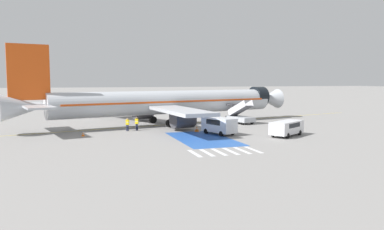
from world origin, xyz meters
name	(u,v)px	position (x,y,z in m)	size (l,w,h in m)	color
ground_plane	(178,124)	(0.00, 0.00, 0.00)	(600.00, 600.00, 0.00)	gray
apron_leadline_yellow	(171,124)	(-1.18, -0.40, 0.00)	(0.20, 79.86, 0.01)	gold
apron_stand_patch_blue	(203,139)	(-1.18, -15.00, 0.00)	(6.12, 12.07, 0.01)	#2856A8
apron_walkway_bar_0	(195,153)	(-4.78, -22.98, 0.00)	(0.44, 3.60, 0.01)	silver
apron_walkway_bar_1	(207,153)	(-3.58, -22.98, 0.00)	(0.44, 3.60, 0.01)	silver
apron_walkway_bar_2	(219,152)	(-2.38, -22.98, 0.00)	(0.44, 3.60, 0.01)	silver
apron_walkway_bar_3	(231,151)	(-1.18, -22.98, 0.00)	(0.44, 3.60, 0.01)	silver
apron_walkway_bar_4	(242,150)	(0.02, -22.98, 0.00)	(0.44, 3.60, 0.01)	silver
apron_walkway_bar_5	(254,150)	(1.22, -22.98, 0.00)	(0.44, 3.60, 0.01)	silver
airliner	(167,103)	(-1.87, -0.56, 3.33)	(44.55, 31.52, 11.14)	#B7BCC4
boarding_stairs_forward	(240,117)	(9.41, -2.30, 0.95)	(3.25, 5.53, 3.73)	#ADB2BA
fuel_tanker	(106,106)	(-9.34, 18.68, 1.72)	(3.11, 8.78, 3.42)	#38383D
service_van_0	(219,124)	(1.86, -12.37, 1.25)	(3.43, 5.01, 2.09)	silver
service_van_1	(287,127)	(9.10, -16.16, 1.10)	(5.57, 4.55, 1.80)	silver
ground_crew_0	(137,123)	(-7.25, -5.58, 1.04)	(0.48, 0.44, 1.80)	#191E38
ground_crew_1	(127,123)	(-8.54, -5.86, 1.01)	(0.49, 0.42, 1.74)	#191E38
traffic_cone_0	(83,134)	(-14.27, -8.85, 0.24)	(0.42, 0.42, 0.47)	orange
traffic_cone_1	(197,129)	(0.03, -9.15, 0.35)	(0.62, 0.62, 0.69)	orange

